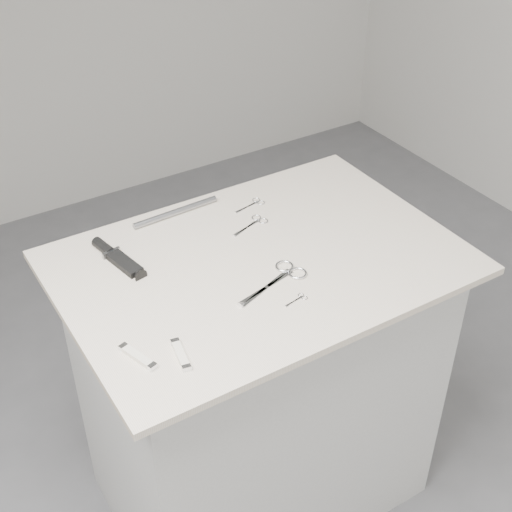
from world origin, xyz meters
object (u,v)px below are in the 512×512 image
sheathed_knife (115,256)px  metal_rail (176,212)px  embroidery_scissors_a (254,223)px  embroidery_scissors_b (253,204)px  plinth (259,389)px  pocket_knife_a (138,356)px  large_shears (282,276)px  pocket_knife_b (181,354)px  tiny_scissors (298,299)px

sheathed_knife → metal_rail: sheathed_knife is taller
embroidery_scissors_a → embroidery_scissors_b: (0.05, 0.08, -0.00)m
plinth → pocket_knife_a: (-0.41, -0.17, 0.48)m
large_shears → pocket_knife_b: 0.36m
tiny_scissors → metal_rail: size_ratio=0.25×
sheathed_knife → metal_rail: size_ratio=0.74×
embroidery_scissors_b → large_shears: bearing=-121.3°
tiny_scissors → metal_rail: 0.49m
embroidery_scissors_a → pocket_knife_a: pocket_knife_a is taller
large_shears → embroidery_scissors_a: bearing=58.4°
plinth → embroidery_scissors_a: embroidery_scissors_a is taller
metal_rail → tiny_scissors: bearing=-80.6°
embroidery_scissors_b → tiny_scissors: same height
embroidery_scissors_b → pocket_knife_a: 0.66m
embroidery_scissors_a → pocket_knife_a: size_ratio=1.13×
plinth → pocket_knife_b: (-0.33, -0.21, 0.48)m
sheathed_knife → pocket_knife_b: 0.40m
plinth → metal_rail: metal_rail is taller
large_shears → embroidery_scissors_b: bearing=54.3°
large_shears → embroidery_scissors_a: large_shears is taller
embroidery_scissors_a → sheathed_knife: bearing=155.0°
plinth → large_shears: bearing=-84.7°
pocket_knife_b → metal_rail: bearing=-15.2°
pocket_knife_a → metal_rail: (0.32, 0.46, 0.00)m
embroidery_scissors_a → sheathed_knife: 0.39m
plinth → tiny_scissors: bearing=-92.6°
plinth → pocket_knife_a: size_ratio=8.55×
tiny_scissors → pocket_knife_a: bearing=167.6°
embroidery_scissors_a → sheathed_knife: (-0.38, 0.05, 0.01)m
large_shears → embroidery_scissors_b: 0.34m
plinth → embroidery_scissors_b: 0.54m
large_shears → sheathed_knife: sheathed_knife is taller
plinth → pocket_knife_a: pocket_knife_a is taller
embroidery_scissors_a → pocket_knife_a: bearing=-164.9°
plinth → metal_rail: 0.57m
large_shears → pocket_knife_a: pocket_knife_a is taller
large_shears → sheathed_knife: 0.43m
embroidery_scissors_b → pocket_knife_a: size_ratio=0.95×
large_shears → tiny_scissors: large_shears is taller
plinth → tiny_scissors: tiny_scissors is taller
tiny_scissors → pocket_knife_a: size_ratio=0.61×
sheathed_knife → pocket_knife_b: (-0.02, -0.40, -0.00)m
plinth → sheathed_knife: 0.60m
plinth → metal_rail: bearing=106.3°
embroidery_scissors_b → pocket_knife_a: (-0.53, -0.40, 0.00)m
tiny_scissors → metal_rail: metal_rail is taller
large_shears → pocket_knife_b: (-0.34, -0.12, 0.00)m
metal_rail → embroidery_scissors_b: bearing=-17.7°
large_shears → tiny_scissors: size_ratio=3.26×
tiny_scissors → pocket_knife_a: pocket_knife_a is taller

